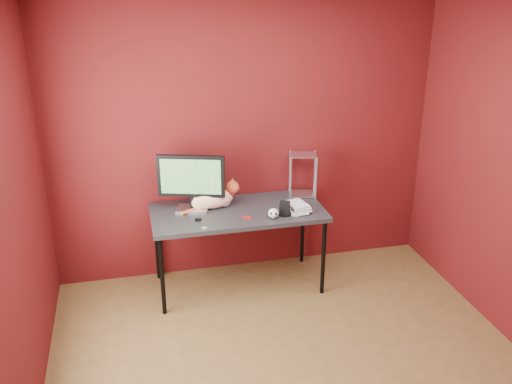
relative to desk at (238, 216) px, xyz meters
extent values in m
cube|color=brown|center=(0.15, -1.37, -0.70)|extent=(3.50, 3.50, 0.01)
cube|color=#4C0E10|center=(0.15, 0.38, 0.60)|extent=(3.50, 0.02, 2.60)
cube|color=#4C0E10|center=(-1.60, -1.37, 0.60)|extent=(0.02, 3.50, 2.60)
cube|color=black|center=(0.00, 0.00, 0.03)|extent=(1.50, 0.70, 0.04)
cylinder|color=black|center=(-0.70, -0.30, -0.34)|extent=(0.04, 0.04, 0.71)
cylinder|color=black|center=(0.70, -0.30, -0.34)|extent=(0.04, 0.04, 0.71)
cylinder|color=black|center=(-0.70, 0.30, -0.34)|extent=(0.04, 0.04, 0.71)
cylinder|color=black|center=(0.70, 0.30, -0.34)|extent=(0.04, 0.04, 0.71)
cube|color=#BBBAC0|center=(-0.38, 0.10, 0.06)|extent=(0.31, 0.26, 0.02)
cylinder|color=black|center=(-0.38, 0.10, 0.13)|extent=(0.04, 0.04, 0.11)
cube|color=black|center=(-0.38, 0.10, 0.36)|extent=(0.56, 0.20, 0.37)
cube|color=#124313|center=(-0.38, 0.10, 0.36)|extent=(0.49, 0.16, 0.31)
ellipsoid|color=orange|center=(-0.20, 0.11, 0.14)|extent=(0.37, 0.21, 0.17)
ellipsoid|color=orange|center=(-0.31, 0.11, 0.12)|extent=(0.18, 0.17, 0.14)
sphere|color=silver|center=(-0.09, 0.12, 0.11)|extent=(0.12, 0.12, 0.12)
sphere|color=#C35026|center=(-0.02, 0.12, 0.22)|extent=(0.12, 0.12, 0.12)
cone|color=#C35026|center=(-0.01, 0.09, 0.28)|extent=(0.04, 0.04, 0.05)
cone|color=#C35026|center=(-0.01, 0.15, 0.28)|extent=(0.04, 0.04, 0.05)
cylinder|color=red|center=(-0.03, 0.12, 0.17)|extent=(0.09, 0.09, 0.01)
cylinder|color=#C35026|center=(-0.40, 0.05, 0.07)|extent=(0.19, 0.12, 0.03)
ellipsoid|color=silver|center=(0.26, -0.23, 0.10)|extent=(0.09, 0.09, 0.09)
ellipsoid|color=black|center=(0.24, -0.27, 0.11)|extent=(0.02, 0.01, 0.03)
ellipsoid|color=black|center=(0.28, -0.27, 0.11)|extent=(0.02, 0.01, 0.03)
cube|color=black|center=(0.26, -0.27, 0.08)|extent=(0.05, 0.02, 0.00)
cylinder|color=black|center=(0.37, -0.19, 0.06)|extent=(0.10, 0.10, 0.02)
cube|color=black|center=(0.37, -0.19, 0.12)|extent=(0.11, 0.10, 0.10)
imported|color=beige|center=(0.44, -0.13, 0.15)|extent=(0.17, 0.21, 0.20)
imported|color=beige|center=(0.44, -0.13, 0.35)|extent=(0.15, 0.21, 0.20)
imported|color=beige|center=(0.44, -0.13, 0.56)|extent=(0.18, 0.22, 0.20)
imported|color=beige|center=(0.44, -0.13, 0.76)|extent=(0.19, 0.23, 0.20)
cylinder|color=#BBBAC0|center=(0.54, 0.12, 0.25)|extent=(0.01, 0.01, 0.40)
cylinder|color=#BBBAC0|center=(0.77, 0.12, 0.25)|extent=(0.01, 0.01, 0.40)
cylinder|color=#BBBAC0|center=(0.54, 0.31, 0.25)|extent=(0.01, 0.01, 0.40)
cylinder|color=#BBBAC0|center=(0.77, 0.31, 0.25)|extent=(0.01, 0.01, 0.40)
cube|color=#BBBAC0|center=(0.66, 0.21, 0.06)|extent=(0.27, 0.24, 0.01)
cube|color=#BBBAC0|center=(0.66, 0.21, 0.44)|extent=(0.27, 0.24, 0.01)
cube|color=#AA140D|center=(0.05, -0.18, 0.06)|extent=(0.08, 0.04, 0.01)
cube|color=black|center=(-0.37, -0.14, 0.06)|extent=(0.05, 0.03, 0.02)
cylinder|color=#BBBAC0|center=(-0.34, -0.29, 0.05)|extent=(0.05, 0.05, 0.00)
camera|label=1|loc=(-0.89, -4.45, 2.05)|focal=40.00mm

